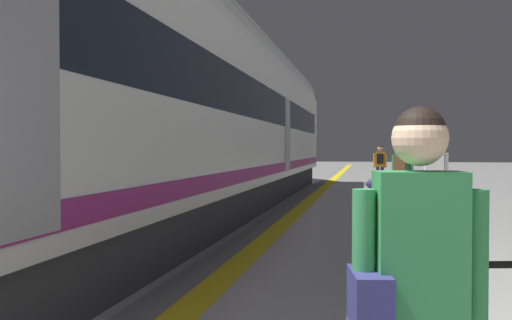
{
  "coord_description": "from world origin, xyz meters",
  "views": [
    {
      "loc": [
        0.72,
        -1.06,
        1.51
      ],
      "look_at": [
        -0.99,
        7.2,
        1.32
      ],
      "focal_mm": 38.34,
      "sensor_mm": 36.0,
      "label": 1
    }
  ],
  "objects_px": {
    "high_speed_train": "(142,88)",
    "duffel_bag_near": "(451,208)",
    "passenger_near": "(436,170)",
    "passenger_mid": "(402,170)",
    "duffel_bag_far": "(371,184)",
    "passenger_far": "(380,163)",
    "traveller_foreground": "(415,287)",
    "suitcase_mid": "(417,199)"
  },
  "relations": [
    {
      "from": "high_speed_train",
      "to": "duffel_bag_near",
      "type": "distance_m",
      "value": 7.49
    },
    {
      "from": "high_speed_train",
      "to": "passenger_near",
      "type": "bearing_deg",
      "value": 41.15
    },
    {
      "from": "passenger_mid",
      "to": "duffel_bag_far",
      "type": "distance_m",
      "value": 7.75
    },
    {
      "from": "passenger_far",
      "to": "duffel_bag_far",
      "type": "height_order",
      "value": "passenger_far"
    },
    {
      "from": "traveller_foreground",
      "to": "passenger_mid",
      "type": "distance_m",
      "value": 11.22
    },
    {
      "from": "suitcase_mid",
      "to": "duffel_bag_far",
      "type": "xyz_separation_m",
      "value": [
        -1.0,
        7.89,
        -0.16
      ]
    },
    {
      "from": "duffel_bag_far",
      "to": "suitcase_mid",
      "type": "bearing_deg",
      "value": -82.74
    },
    {
      "from": "passenger_mid",
      "to": "passenger_far",
      "type": "height_order",
      "value": "passenger_mid"
    },
    {
      "from": "suitcase_mid",
      "to": "passenger_far",
      "type": "xyz_separation_m",
      "value": [
        -0.68,
        8.05,
        0.65
      ]
    },
    {
      "from": "passenger_near",
      "to": "passenger_far",
      "type": "distance_m",
      "value": 8.17
    },
    {
      "from": "passenger_near",
      "to": "passenger_mid",
      "type": "bearing_deg",
      "value": 160.77
    },
    {
      "from": "passenger_mid",
      "to": "passenger_far",
      "type": "relative_size",
      "value": 1.03
    },
    {
      "from": "high_speed_train",
      "to": "traveller_foreground",
      "type": "relative_size",
      "value": 20.86
    },
    {
      "from": "suitcase_mid",
      "to": "passenger_far",
      "type": "height_order",
      "value": "passenger_far"
    },
    {
      "from": "high_speed_train",
      "to": "duffel_bag_far",
      "type": "xyz_separation_m",
      "value": [
        3.82,
        12.52,
        -2.35
      ]
    },
    {
      "from": "passenger_near",
      "to": "duffel_bag_near",
      "type": "relative_size",
      "value": 3.94
    },
    {
      "from": "passenger_mid",
      "to": "suitcase_mid",
      "type": "distance_m",
      "value": 0.78
    },
    {
      "from": "high_speed_train",
      "to": "passenger_near",
      "type": "distance_m",
      "value": 7.11
    },
    {
      "from": "suitcase_mid",
      "to": "high_speed_train",
      "type": "bearing_deg",
      "value": -136.17
    },
    {
      "from": "high_speed_train",
      "to": "passenger_far",
      "type": "bearing_deg",
      "value": 71.92
    },
    {
      "from": "traveller_foreground",
      "to": "passenger_mid",
      "type": "xyz_separation_m",
      "value": [
        0.6,
        11.2,
        0.02
      ]
    },
    {
      "from": "traveller_foreground",
      "to": "passenger_mid",
      "type": "height_order",
      "value": "traveller_foreground"
    },
    {
      "from": "traveller_foreground",
      "to": "high_speed_train",
      "type": "bearing_deg",
      "value": 121.48
    },
    {
      "from": "passenger_far",
      "to": "duffel_bag_far",
      "type": "xyz_separation_m",
      "value": [
        -0.32,
        -0.16,
        -0.8
      ]
    },
    {
      "from": "duffel_bag_near",
      "to": "suitcase_mid",
      "type": "distance_m",
      "value": 0.78
    },
    {
      "from": "passenger_near",
      "to": "passenger_mid",
      "type": "relative_size",
      "value": 1.04
    },
    {
      "from": "duffel_bag_near",
      "to": "duffel_bag_far",
      "type": "distance_m",
      "value": 8.27
    },
    {
      "from": "passenger_near",
      "to": "suitcase_mid",
      "type": "distance_m",
      "value": 0.81
    },
    {
      "from": "suitcase_mid",
      "to": "passenger_far",
      "type": "relative_size",
      "value": 0.35
    },
    {
      "from": "duffel_bag_near",
      "to": "duffel_bag_far",
      "type": "height_order",
      "value": "same"
    },
    {
      "from": "passenger_far",
      "to": "duffel_bag_near",
      "type": "bearing_deg",
      "value": -80.24
    },
    {
      "from": "traveller_foreground",
      "to": "suitcase_mid",
      "type": "height_order",
      "value": "traveller_foreground"
    },
    {
      "from": "passenger_near",
      "to": "passenger_mid",
      "type": "distance_m",
      "value": 0.79
    },
    {
      "from": "duffel_bag_near",
      "to": "passenger_far",
      "type": "distance_m",
      "value": 8.41
    },
    {
      "from": "passenger_mid",
      "to": "duffel_bag_near",
      "type": "bearing_deg",
      "value": -20.9
    },
    {
      "from": "duffel_bag_near",
      "to": "traveller_foreground",
      "type": "bearing_deg",
      "value": -98.74
    },
    {
      "from": "duffel_bag_near",
      "to": "passenger_mid",
      "type": "relative_size",
      "value": 0.26
    },
    {
      "from": "passenger_mid",
      "to": "passenger_near",
      "type": "bearing_deg",
      "value": -19.23
    },
    {
      "from": "passenger_near",
      "to": "suitcase_mid",
      "type": "height_order",
      "value": "passenger_near"
    },
    {
      "from": "duffel_bag_near",
      "to": "passenger_mid",
      "type": "xyz_separation_m",
      "value": [
        -1.06,
        0.41,
        0.83
      ]
    },
    {
      "from": "suitcase_mid",
      "to": "duffel_bag_far",
      "type": "distance_m",
      "value": 7.95
    },
    {
      "from": "passenger_mid",
      "to": "duffel_bag_far",
      "type": "relative_size",
      "value": 3.78
    }
  ]
}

